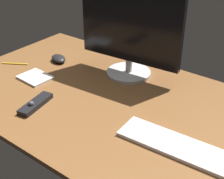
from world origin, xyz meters
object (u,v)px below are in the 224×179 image
notepad (35,77)px  computer_mouse (59,59)px  monitor (130,30)px  pen (15,64)px  keyboard (180,147)px  media_remote (35,104)px

notepad → computer_mouse: bearing=103.5°
monitor → pen: monitor is taller
computer_mouse → pen: 21.67cm
computer_mouse → notepad: bearing=-55.3°
monitor → keyboard: bearing=-42.1°
computer_mouse → media_remote: size_ratio=0.56×
monitor → keyboard: monitor is taller
keyboard → pen: size_ratio=3.21×
pen → media_remote: bearing=-58.2°
computer_mouse → notepad: 20.11cm
monitor → notepad: (-31.60, -29.53, -21.28)cm
keyboard → notepad: keyboard is taller
notepad → media_remote: bearing=-40.6°
notepad → monitor: bearing=43.1°
keyboard → computer_mouse: size_ratio=4.42×
media_remote → pen: bearing=-127.9°
monitor → notepad: monitor is taller
keyboard → notepad: 75.45cm
computer_mouse → notepad: (4.68, -19.54, -0.99)cm
media_remote → pen: (-37.50, 19.22, -0.79)cm
pen → computer_mouse: bearing=15.6°
monitor → pen: (-51.15, -25.73, -21.47)cm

